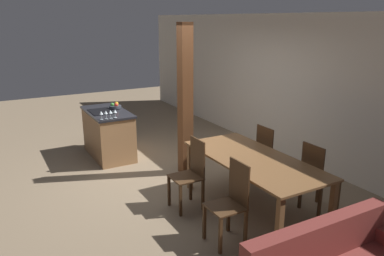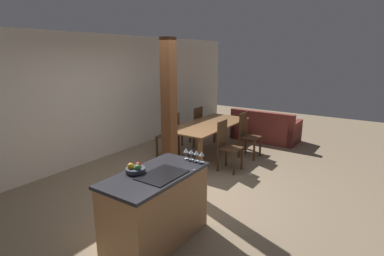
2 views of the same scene
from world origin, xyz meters
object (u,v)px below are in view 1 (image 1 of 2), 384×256
(wine_glass_end, at_px, (115,112))
(timber_post, at_px, (185,101))
(kitchen_island, at_px, (108,133))
(dining_chair_near_left, at_px, (191,173))
(wine_glass_middle, at_px, (106,113))
(dining_chair_far_left, at_px, (269,155))
(wine_glass_far, at_px, (110,112))
(dining_table, at_px, (253,164))
(dining_chair_near_right, at_px, (231,201))
(dining_chair_far_right, at_px, (317,177))
(fruit_bowl, at_px, (115,106))
(wine_glass_near, at_px, (101,113))

(wine_glass_end, height_order, timber_post, timber_post)
(kitchen_island, bearing_deg, dining_chair_near_left, 8.44)
(wine_glass_middle, xyz_separation_m, timber_post, (0.85, 1.12, 0.25))
(kitchen_island, distance_m, dining_chair_far_left, 3.17)
(wine_glass_middle, relative_size, dining_chair_far_left, 0.15)
(wine_glass_far, xyz_separation_m, dining_table, (2.48, 1.21, -0.34))
(wine_glass_end, bearing_deg, wine_glass_far, -90.00)
(wine_glass_middle, relative_size, dining_table, 0.07)
(wine_glass_end, relative_size, dining_chair_near_left, 0.15)
(dining_chair_near_left, height_order, dining_chair_near_right, same)
(wine_glass_middle, bearing_deg, dining_table, 27.49)
(wine_glass_middle, bearing_deg, wine_glass_end, 90.00)
(wine_glass_middle, xyz_separation_m, dining_chair_near_left, (1.99, 0.58, -0.50))
(dining_chair_far_left, distance_m, dining_chair_far_right, 0.98)
(wine_glass_middle, relative_size, dining_chair_near_left, 0.15)
(wine_glass_end, xyz_separation_m, dining_chair_near_left, (1.99, 0.41, -0.50))
(kitchen_island, xyz_separation_m, fruit_bowl, (-0.12, 0.20, 0.50))
(fruit_bowl, relative_size, dining_chair_far_right, 0.24)
(wine_glass_end, bearing_deg, wine_glass_near, -90.00)
(wine_glass_far, bearing_deg, dining_table, 25.96)
(wine_glass_middle, bearing_deg, timber_post, 52.79)
(wine_glass_near, relative_size, wine_glass_far, 1.00)
(wine_glass_near, bearing_deg, timber_post, 54.74)
(dining_chair_near_left, xyz_separation_m, timber_post, (-1.15, 0.54, 0.75))
(kitchen_island, height_order, wine_glass_end, wine_glass_end)
(fruit_bowl, relative_size, dining_table, 0.11)
(dining_chair_near_right, distance_m, timber_post, 2.32)
(kitchen_island, xyz_separation_m, wine_glass_end, (0.60, -0.03, 0.57))
(wine_glass_middle, relative_size, wine_glass_far, 1.00)
(wine_glass_far, height_order, dining_chair_near_right, wine_glass_far)
(wine_glass_far, bearing_deg, dining_chair_near_right, 9.48)
(wine_glass_end, relative_size, dining_table, 0.07)
(dining_chair_near_right, bearing_deg, wine_glass_far, -170.52)
(dining_chair_far_right, bearing_deg, wine_glass_middle, 33.99)
(timber_post, bearing_deg, wine_glass_end, -131.73)
(kitchen_island, relative_size, wine_glass_far, 9.19)
(dining_table, bearing_deg, dining_chair_far_right, 55.48)
(wine_glass_far, bearing_deg, wine_glass_end, 90.00)
(dining_chair_near_right, xyz_separation_m, timber_post, (-2.13, 0.54, 0.75))
(wine_glass_near, relative_size, dining_chair_far_left, 0.15)
(fruit_bowl, bearing_deg, dining_chair_near_right, 2.80)
(wine_glass_near, distance_m, dining_table, 2.86)
(wine_glass_far, xyz_separation_m, dining_chair_near_right, (2.97, 0.50, -0.50))
(dining_table, relative_size, dining_chair_far_left, 2.18)
(wine_glass_middle, bearing_deg, kitchen_island, 162.06)
(dining_table, bearing_deg, kitchen_island, -160.41)
(kitchen_island, xyz_separation_m, dining_table, (3.09, 1.10, 0.23))
(dining_chair_far_left, xyz_separation_m, dining_chair_far_right, (0.98, 0.00, 0.00))
(fruit_bowl, relative_size, wine_glass_middle, 1.61)
(dining_chair_far_left, bearing_deg, wine_glass_middle, 45.16)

